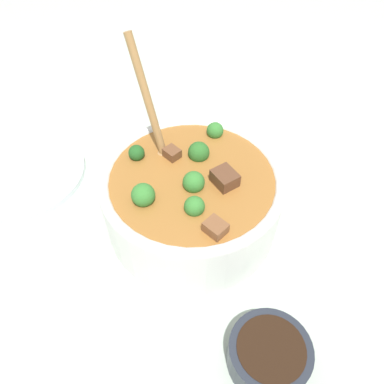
{
  "coord_description": "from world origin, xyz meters",
  "views": [
    {
      "loc": [
        -0.05,
        -0.38,
        0.51
      ],
      "look_at": [
        0.0,
        0.0,
        0.07
      ],
      "focal_mm": 35.0,
      "sensor_mm": 36.0,
      "label": 1
    }
  ],
  "objects": [
    {
      "name": "empty_plate",
      "position": [
        -0.3,
        0.15,
        0.01
      ],
      "size": [
        0.23,
        0.23,
        0.02
      ],
      "color": "white",
      "rests_on": "ground_plane"
    },
    {
      "name": "ground_plane",
      "position": [
        0.0,
        0.0,
        0.0
      ],
      "size": [
        4.0,
        4.0,
        0.0
      ],
      "primitive_type": "plane",
      "color": "#ADBCAD"
    },
    {
      "name": "condiment_bowl",
      "position": [
        0.06,
        -0.24,
        0.03
      ],
      "size": [
        0.1,
        0.1,
        0.05
      ],
      "color": "#232833",
      "rests_on": "ground_plane"
    },
    {
      "name": "stew_bowl",
      "position": [
        -0.0,
        0.0,
        0.06
      ],
      "size": [
        0.28,
        0.28,
        0.28
      ],
      "color": "white",
      "rests_on": "ground_plane"
    }
  ]
}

